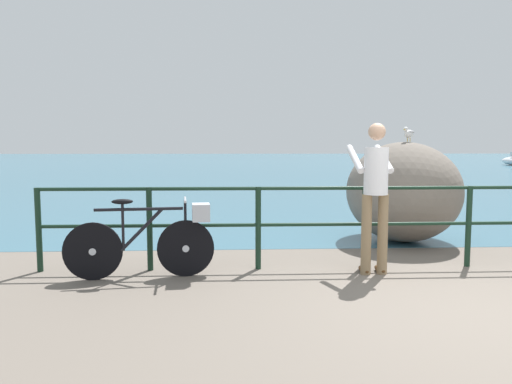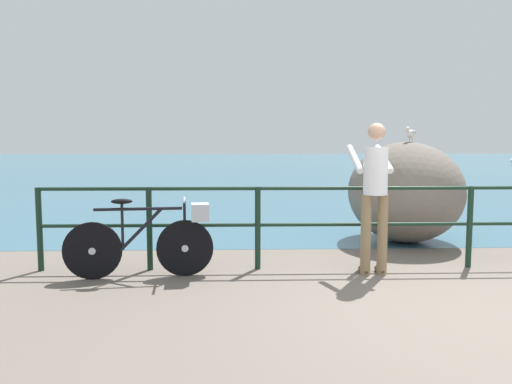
# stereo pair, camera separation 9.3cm
# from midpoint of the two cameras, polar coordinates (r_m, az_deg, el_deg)

# --- Properties ---
(ground_plane) EXTENTS (120.00, 120.00, 0.10)m
(ground_plane) POSITION_cam_midpoint_polar(r_m,az_deg,el_deg) (24.26, 2.57, 1.80)
(ground_plane) COLOR #6B6056
(sea_surface) EXTENTS (120.00, 90.00, 0.01)m
(sea_surface) POSITION_cam_midpoint_polar(r_m,az_deg,el_deg) (51.94, -0.26, 3.84)
(sea_surface) COLOR #38667A
(sea_surface) RESTS_ON ground_plane
(promenade_railing) EXTENTS (9.33, 0.07, 1.02)m
(promenade_railing) POSITION_cam_midpoint_polar(r_m,az_deg,el_deg) (6.25, 18.33, -2.85)
(promenade_railing) COLOR black
(promenade_railing) RESTS_ON ground_plane
(bicycle) EXTENTS (1.69, 0.48, 0.92)m
(bicycle) POSITION_cam_midpoint_polar(r_m,az_deg,el_deg) (5.62, -12.70, -5.38)
(bicycle) COLOR black
(bicycle) RESTS_ON ground_plane
(person_at_railing) EXTENTS (0.47, 0.65, 1.78)m
(person_at_railing) POSITION_cam_midpoint_polar(r_m,az_deg,el_deg) (5.75, 13.60, 0.15)
(person_at_railing) COLOR #8C7251
(person_at_railing) RESTS_ON ground_plane
(breakwater_boulder_main) EXTENTS (1.76, 2.03, 1.58)m
(breakwater_boulder_main) POSITION_cam_midpoint_polar(r_m,az_deg,el_deg) (7.91, 16.85, 0.02)
(breakwater_boulder_main) COLOR slate
(breakwater_boulder_main) RESTS_ON ground
(seagull) EXTENTS (0.29, 0.29, 0.23)m
(seagull) POSITION_cam_midpoint_polar(r_m,az_deg,el_deg) (7.87, 17.51, 6.75)
(seagull) COLOR gold
(seagull) RESTS_ON breakwater_boulder_main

